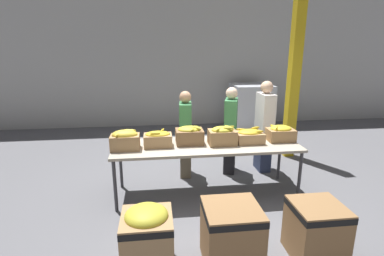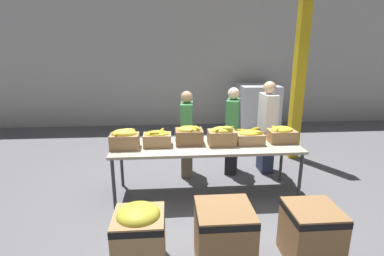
{
  "view_description": "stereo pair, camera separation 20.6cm",
  "coord_description": "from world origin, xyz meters",
  "px_view_note": "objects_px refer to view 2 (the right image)",
  "views": [
    {
      "loc": [
        -0.76,
        -4.31,
        2.29
      ],
      "look_at": [
        -0.2,
        0.21,
        1.03
      ],
      "focal_mm": 28.0,
      "sensor_mm": 36.0,
      "label": 1
    },
    {
      "loc": [
        -0.56,
        -4.33,
        2.29
      ],
      "look_at": [
        -0.2,
        0.21,
        1.03
      ],
      "focal_mm": 28.0,
      "sensor_mm": 36.0,
      "label": 2
    }
  ],
  "objects_px": {
    "banana_box_0": "(125,139)",
    "volunteer_2": "(232,131)",
    "donation_bin_0": "(140,236)",
    "pallet_stack_0": "(257,108)",
    "sorting_table": "(206,148)",
    "volunteer_1": "(187,134)",
    "banana_box_5": "(282,134)",
    "banana_box_1": "(157,138)",
    "banana_box_3": "(222,136)",
    "donation_bin_1": "(224,234)",
    "donation_bin_2": "(311,232)",
    "banana_box_2": "(189,135)",
    "volunteer_0": "(267,128)",
    "banana_box_4": "(250,137)",
    "support_pillar": "(300,61)"
  },
  "relations": [
    {
      "from": "banana_box_1",
      "to": "volunteer_1",
      "type": "relative_size",
      "value": 0.27
    },
    {
      "from": "banana_box_0",
      "to": "volunteer_2",
      "type": "relative_size",
      "value": 0.26
    },
    {
      "from": "support_pillar",
      "to": "donation_bin_0",
      "type": "bearing_deg",
      "value": -133.24
    },
    {
      "from": "sorting_table",
      "to": "pallet_stack_0",
      "type": "xyz_separation_m",
      "value": [
        1.88,
        3.64,
        -0.15
      ]
    },
    {
      "from": "sorting_table",
      "to": "donation_bin_2",
      "type": "height_order",
      "value": "sorting_table"
    },
    {
      "from": "volunteer_0",
      "to": "volunteer_1",
      "type": "distance_m",
      "value": 1.48
    },
    {
      "from": "donation_bin_0",
      "to": "pallet_stack_0",
      "type": "distance_m",
      "value": 5.94
    },
    {
      "from": "donation_bin_1",
      "to": "support_pillar",
      "type": "bearing_deg",
      "value": 56.72
    },
    {
      "from": "donation_bin_2",
      "to": "support_pillar",
      "type": "relative_size",
      "value": 0.16
    },
    {
      "from": "banana_box_0",
      "to": "banana_box_5",
      "type": "bearing_deg",
      "value": 3.05
    },
    {
      "from": "volunteer_0",
      "to": "support_pillar",
      "type": "relative_size",
      "value": 0.42
    },
    {
      "from": "banana_box_2",
      "to": "banana_box_5",
      "type": "xyz_separation_m",
      "value": [
        1.46,
        -0.02,
        -0.02
      ]
    },
    {
      "from": "banana_box_4",
      "to": "banana_box_5",
      "type": "bearing_deg",
      "value": 5.83
    },
    {
      "from": "banana_box_1",
      "to": "donation_bin_0",
      "type": "bearing_deg",
      "value": -95.09
    },
    {
      "from": "volunteer_1",
      "to": "donation_bin_1",
      "type": "relative_size",
      "value": 2.28
    },
    {
      "from": "donation_bin_0",
      "to": "volunteer_0",
      "type": "bearing_deg",
      "value": 49.09
    },
    {
      "from": "banana_box_0",
      "to": "banana_box_3",
      "type": "relative_size",
      "value": 1.0
    },
    {
      "from": "volunteer_2",
      "to": "pallet_stack_0",
      "type": "relative_size",
      "value": 1.26
    },
    {
      "from": "banana_box_0",
      "to": "banana_box_1",
      "type": "height_order",
      "value": "banana_box_0"
    },
    {
      "from": "banana_box_0",
      "to": "pallet_stack_0",
      "type": "distance_m",
      "value": 4.84
    },
    {
      "from": "banana_box_4",
      "to": "volunteer_0",
      "type": "relative_size",
      "value": 0.25
    },
    {
      "from": "banana_box_1",
      "to": "donation_bin_1",
      "type": "bearing_deg",
      "value": -65.58
    },
    {
      "from": "volunteer_1",
      "to": "donation_bin_1",
      "type": "bearing_deg",
      "value": 11.96
    },
    {
      "from": "volunteer_1",
      "to": "pallet_stack_0",
      "type": "xyz_separation_m",
      "value": [
        2.13,
        2.89,
        -0.15
      ]
    },
    {
      "from": "banana_box_5",
      "to": "volunteer_0",
      "type": "relative_size",
      "value": 0.25
    },
    {
      "from": "sorting_table",
      "to": "banana_box_0",
      "type": "bearing_deg",
      "value": -176.9
    },
    {
      "from": "banana_box_0",
      "to": "donation_bin_1",
      "type": "relative_size",
      "value": 0.62
    },
    {
      "from": "sorting_table",
      "to": "volunteer_1",
      "type": "relative_size",
      "value": 1.84
    },
    {
      "from": "volunteer_1",
      "to": "volunteer_2",
      "type": "relative_size",
      "value": 0.97
    },
    {
      "from": "banana_box_3",
      "to": "banana_box_4",
      "type": "relative_size",
      "value": 1.0
    },
    {
      "from": "banana_box_0",
      "to": "donation_bin_2",
      "type": "distance_m",
      "value": 2.74
    },
    {
      "from": "sorting_table",
      "to": "banana_box_5",
      "type": "distance_m",
      "value": 1.22
    },
    {
      "from": "banana_box_2",
      "to": "banana_box_4",
      "type": "relative_size",
      "value": 1.0
    },
    {
      "from": "banana_box_4",
      "to": "support_pillar",
      "type": "distance_m",
      "value": 2.28
    },
    {
      "from": "banana_box_4",
      "to": "donation_bin_1",
      "type": "xyz_separation_m",
      "value": [
        -0.69,
        -1.62,
        -0.57
      ]
    },
    {
      "from": "volunteer_0",
      "to": "volunteer_2",
      "type": "relative_size",
      "value": 1.06
    },
    {
      "from": "volunteer_2",
      "to": "banana_box_1",
      "type": "bearing_deg",
      "value": -40.92
    },
    {
      "from": "banana_box_2",
      "to": "donation_bin_0",
      "type": "xyz_separation_m",
      "value": [
        -0.63,
        -1.69,
        -0.57
      ]
    },
    {
      "from": "banana_box_1",
      "to": "donation_bin_1",
      "type": "xyz_separation_m",
      "value": [
        0.74,
        -1.63,
        -0.58
      ]
    },
    {
      "from": "banana_box_5",
      "to": "support_pillar",
      "type": "distance_m",
      "value": 1.96
    },
    {
      "from": "banana_box_4",
      "to": "donation_bin_1",
      "type": "relative_size",
      "value": 0.62
    },
    {
      "from": "banana_box_4",
      "to": "support_pillar",
      "type": "relative_size",
      "value": 0.1
    },
    {
      "from": "donation_bin_2",
      "to": "support_pillar",
      "type": "bearing_deg",
      "value": 70.83
    },
    {
      "from": "donation_bin_2",
      "to": "volunteer_2",
      "type": "bearing_deg",
      "value": 98.78
    },
    {
      "from": "banana_box_2",
      "to": "volunteer_0",
      "type": "distance_m",
      "value": 1.66
    },
    {
      "from": "banana_box_1",
      "to": "banana_box_0",
      "type": "bearing_deg",
      "value": -170.34
    },
    {
      "from": "banana_box_1",
      "to": "banana_box_3",
      "type": "relative_size",
      "value": 1.0
    },
    {
      "from": "banana_box_0",
      "to": "volunteer_2",
      "type": "height_order",
      "value": "volunteer_2"
    },
    {
      "from": "volunteer_0",
      "to": "sorting_table",
      "type": "bearing_deg",
      "value": -56.6
    },
    {
      "from": "banana_box_2",
      "to": "volunteer_0",
      "type": "height_order",
      "value": "volunteer_0"
    }
  ]
}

